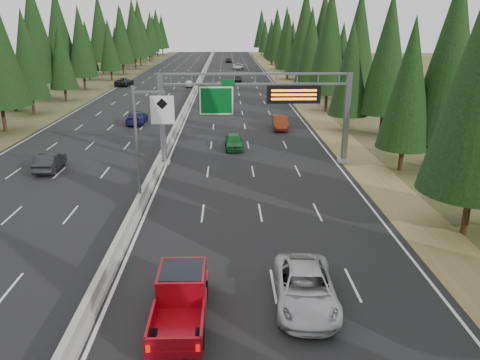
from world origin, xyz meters
name	(u,v)px	position (x,y,z in m)	size (l,w,h in m)	color
road	(194,93)	(0.00, 80.00, 0.04)	(32.00, 260.00, 0.08)	black
shoulder_right	(293,92)	(17.80, 80.00, 0.03)	(3.60, 260.00, 0.06)	olive
shoulder_left	(94,93)	(-17.80, 80.00, 0.03)	(3.60, 260.00, 0.06)	#3A411E
median_barrier	(194,91)	(0.00, 80.00, 0.41)	(0.70, 260.00, 0.85)	gray
sign_gantry	(263,104)	(8.92, 34.88, 5.27)	(16.75, 0.98, 7.80)	slate
hov_sign_pole	(145,138)	(0.58, 24.97, 4.72)	(2.80, 0.50, 8.00)	slate
tree_row_right	(341,44)	(21.69, 62.05, 9.11)	(11.69, 244.71, 18.79)	black
tree_row_left	(47,38)	(-21.90, 71.70, 9.62)	(12.55, 243.54, 18.93)	black
silver_minivan	(305,288)	(9.23, 13.01, 0.86)	(2.59, 5.61, 1.56)	#B0B0B5
red_pickup	(181,292)	(3.92, 12.38, 1.12)	(2.06, 5.77, 1.88)	black
car_ahead_green	(234,141)	(6.54, 40.00, 0.81)	(1.72, 4.28, 1.46)	#166226
car_ahead_dkred	(280,122)	(12.08, 48.90, 0.86)	(1.66, 4.76, 1.57)	#61210D
car_ahead_dkgrey	(237,79)	(8.11, 96.08, 0.72)	(1.79, 4.39, 1.28)	black
car_ahead_white	(238,66)	(9.03, 124.75, 0.86)	(2.58, 5.59, 1.55)	silver
car_ahead_far	(228,60)	(6.48, 148.34, 0.85)	(1.82, 4.53, 1.54)	black
car_onc_near	(50,162)	(-8.94, 33.24, 0.82)	(1.57, 4.50, 1.48)	black
car_onc_blue	(137,117)	(-5.22, 52.58, 0.86)	(2.18, 5.35, 1.55)	navy
car_onc_white	(189,83)	(-1.50, 88.24, 0.72)	(1.51, 3.75, 1.28)	white
car_onc_far	(124,82)	(-14.50, 90.22, 0.87)	(2.63, 5.70, 1.58)	black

